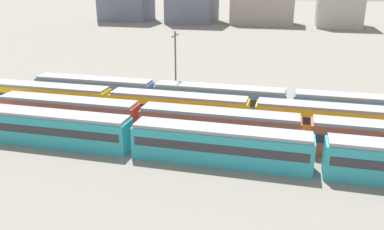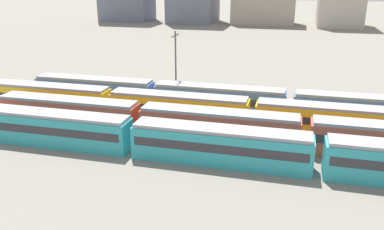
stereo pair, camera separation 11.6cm
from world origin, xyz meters
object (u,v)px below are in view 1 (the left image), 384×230
train_track_1 (219,126)px  catenary_pole_1 (176,64)px  train_track_3 (219,99)px  train_track_0 (319,155)px

train_track_1 → catenary_pole_1: size_ratio=5.31×
train_track_1 → train_track_3: (-1.92, 10.40, 0.00)m
train_track_1 → train_track_3: same height
train_track_0 → catenary_pole_1: catenary_pole_1 is taller
train_track_0 → catenary_pole_1: size_ratio=7.11×
train_track_0 → train_track_3: (-12.56, 15.60, -0.00)m
train_track_1 → catenary_pole_1: catenary_pole_1 is taller
train_track_0 → train_track_1: size_ratio=1.34×
train_track_3 → train_track_1: bearing=-79.6°
train_track_1 → catenary_pole_1: bearing=123.8°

